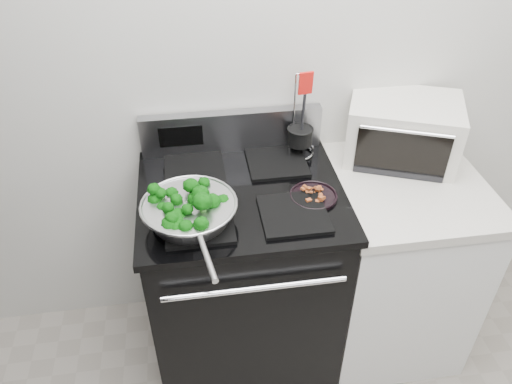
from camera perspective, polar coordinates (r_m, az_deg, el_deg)
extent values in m
cube|color=silver|center=(2.06, 5.47, 15.53)|extent=(4.00, 0.02, 2.70)
cube|color=black|center=(2.25, -1.47, -9.92)|extent=(0.76, 0.66, 0.92)
cube|color=black|center=(1.92, -1.69, -0.30)|extent=(0.79, 0.69, 0.03)
cube|color=#99999E|center=(2.12, -2.79, 6.96)|extent=(0.76, 0.05, 0.18)
cube|color=black|center=(1.77, -6.48, -3.57)|extent=(0.24, 0.24, 0.01)
cube|color=black|center=(1.80, 4.35, -2.53)|extent=(0.24, 0.24, 0.01)
cube|color=black|center=(2.04, -7.05, 2.64)|extent=(0.24, 0.24, 0.01)
cube|color=black|center=(2.07, 2.38, 3.46)|extent=(0.24, 0.24, 0.01)
cube|color=white|center=(2.41, 15.06, -8.12)|extent=(0.60, 0.66, 0.88)
cube|color=beige|center=(2.12, 17.02, 0.66)|extent=(0.62, 0.68, 0.04)
torus|color=silver|center=(1.74, -7.69, -1.37)|extent=(0.34, 0.34, 0.01)
cylinder|color=silver|center=(1.55, -5.61, -7.46)|extent=(0.05, 0.21, 0.02)
cylinder|color=black|center=(1.90, 6.56, -0.50)|extent=(0.18, 0.18, 0.01)
cylinder|color=black|center=(2.09, 5.05, 6.35)|extent=(0.10, 0.10, 0.07)
cylinder|color=black|center=(2.05, 5.18, 8.42)|extent=(0.01, 0.01, 0.22)
cube|color=red|center=(1.98, 5.43, 12.42)|extent=(0.06, 0.02, 0.09)
cube|color=beige|center=(2.20, 16.38, 6.91)|extent=(0.54, 0.48, 0.26)
cube|color=black|center=(2.07, 18.07, 4.24)|extent=(0.34, 0.14, 0.18)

